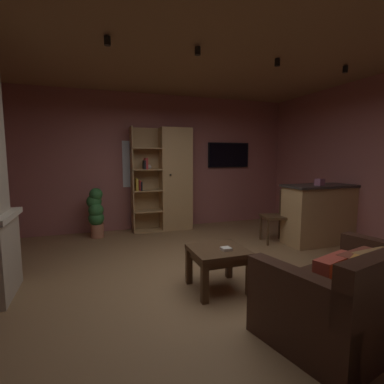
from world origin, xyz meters
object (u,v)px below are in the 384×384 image
object	(u,v)px
tissue_box	(320,182)
table_book_0	(226,249)
coffee_table	(218,257)
dining_chair	(279,213)
wall_mounted_tv	(228,155)
bookshelf_cabinet	(171,180)
potted_floor_plant	(96,211)
leather_couch	(353,297)
kitchen_bar_counter	(325,214)

from	to	relation	value
tissue_box	table_book_0	xyz separation A→B (m)	(-2.25, -1.06, -0.60)
tissue_box	coffee_table	bearing A→B (deg)	-156.89
dining_chair	wall_mounted_tv	bearing A→B (deg)	94.53
dining_chair	wall_mounted_tv	world-z (taller)	wall_mounted_tv
coffee_table	table_book_0	size ratio (longest dim) A/B	5.66
bookshelf_cabinet	dining_chair	size ratio (longest dim) A/B	2.28
tissue_box	potted_floor_plant	world-z (taller)	tissue_box
bookshelf_cabinet	dining_chair	world-z (taller)	bookshelf_cabinet
tissue_box	dining_chair	distance (m)	0.85
potted_floor_plant	leather_couch	bearing A→B (deg)	-62.05
table_book_0	tissue_box	bearing A→B (deg)	25.31
tissue_box	dining_chair	xyz separation A→B (m)	(-0.52, 0.37, -0.56)
bookshelf_cabinet	table_book_0	xyz separation A→B (m)	(-0.18, -2.97, -0.55)
bookshelf_cabinet	table_book_0	world-z (taller)	bookshelf_cabinet
coffee_table	potted_floor_plant	world-z (taller)	potted_floor_plant
kitchen_bar_counter	dining_chair	distance (m)	0.80
leather_couch	coffee_table	distance (m)	1.36
wall_mounted_tv	table_book_0	bearing A→B (deg)	-116.47
dining_chair	potted_floor_plant	bearing A→B (deg)	155.95
bookshelf_cabinet	dining_chair	distance (m)	2.24
bookshelf_cabinet	leather_couch	xyz separation A→B (m)	(0.52, -4.02, -0.73)
dining_chair	wall_mounted_tv	size ratio (longest dim) A/B	0.93
bookshelf_cabinet	potted_floor_plant	distance (m)	1.62
bookshelf_cabinet	wall_mounted_tv	size ratio (longest dim) A/B	2.12
tissue_box	coffee_table	size ratio (longest dim) A/B	0.20
tissue_box	potted_floor_plant	bearing A→B (deg)	154.18
kitchen_bar_counter	coffee_table	world-z (taller)	kitchen_bar_counter
dining_chair	potted_floor_plant	size ratio (longest dim) A/B	0.98
tissue_box	potted_floor_plant	distance (m)	4.02
kitchen_bar_counter	tissue_box	size ratio (longest dim) A/B	12.68
table_book_0	dining_chair	size ratio (longest dim) A/B	0.12
leather_couch	coffee_table	bearing A→B (deg)	124.14
tissue_box	table_book_0	size ratio (longest dim) A/B	1.11
kitchen_bar_counter	leather_couch	world-z (taller)	kitchen_bar_counter
table_book_0	wall_mounted_tv	xyz separation A→B (m)	(1.59, 3.18, 1.06)
leather_couch	table_book_0	xyz separation A→B (m)	(-0.70, 1.05, 0.18)
coffee_table	dining_chair	bearing A→B (deg)	37.14
coffee_table	potted_floor_plant	xyz separation A→B (m)	(-1.28, 2.72, 0.12)
kitchen_bar_counter	coffee_table	size ratio (longest dim) A/B	2.50
dining_chair	potted_floor_plant	distance (m)	3.35
kitchen_bar_counter	wall_mounted_tv	distance (m)	2.46
coffee_table	wall_mounted_tv	size ratio (longest dim) A/B	0.62
leather_couch	table_book_0	world-z (taller)	leather_couch
dining_chair	coffee_table	bearing A→B (deg)	-142.86
kitchen_bar_counter	table_book_0	xyz separation A→B (m)	(-2.47, -1.14, -0.03)
tissue_box	leather_couch	xyz separation A→B (m)	(-1.54, -2.11, -0.78)
table_book_0	coffee_table	bearing A→B (deg)	127.41
table_book_0	leather_couch	bearing A→B (deg)	-56.11
tissue_box	table_book_0	bearing A→B (deg)	-154.69
leather_couch	wall_mounted_tv	bearing A→B (deg)	78.21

